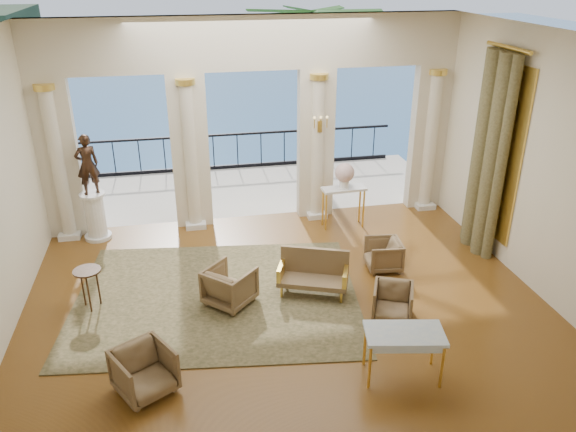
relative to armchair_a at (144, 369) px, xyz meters
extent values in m
plane|color=#46290D|center=(2.34, 1.58, -0.37)|extent=(9.00, 9.00, 0.00)
plane|color=#F0E6C9|center=(2.34, -2.42, 1.88)|extent=(9.00, 0.00, 9.00)
plane|color=#F0E6C9|center=(6.84, 1.58, 1.88)|extent=(0.00, 8.00, 8.00)
plane|color=white|center=(2.34, 1.58, 4.13)|extent=(9.00, 9.00, 0.00)
cube|color=beige|center=(2.34, 5.43, 3.58)|extent=(9.00, 0.30, 1.10)
cube|color=beige|center=(-1.76, 5.43, 1.33)|extent=(0.80, 0.30, 3.40)
cylinder|color=beige|center=(-1.76, 5.25, 1.23)|extent=(0.28, 0.28, 3.20)
cylinder|color=#E6BC4B|center=(-1.76, 5.25, 2.88)|extent=(0.40, 0.40, 0.12)
cube|color=silver|center=(-1.76, 5.25, -0.31)|extent=(0.45, 0.45, 0.12)
cube|color=beige|center=(0.94, 5.43, 1.33)|extent=(0.80, 0.30, 3.40)
cylinder|color=beige|center=(0.94, 5.25, 1.23)|extent=(0.28, 0.28, 3.20)
cylinder|color=#E6BC4B|center=(0.94, 5.25, 2.88)|extent=(0.40, 0.40, 0.12)
cube|color=silver|center=(0.94, 5.25, -0.31)|extent=(0.45, 0.45, 0.12)
cube|color=beige|center=(3.74, 5.43, 1.33)|extent=(0.80, 0.30, 3.40)
cylinder|color=beige|center=(3.74, 5.25, 1.23)|extent=(0.28, 0.28, 3.20)
cylinder|color=#E6BC4B|center=(3.74, 5.25, 2.88)|extent=(0.40, 0.40, 0.12)
cube|color=silver|center=(3.74, 5.25, -0.31)|extent=(0.45, 0.45, 0.12)
cube|color=beige|center=(6.44, 5.43, 1.33)|extent=(0.80, 0.30, 3.40)
cylinder|color=beige|center=(6.44, 5.25, 1.23)|extent=(0.28, 0.28, 3.20)
cylinder|color=#E6BC4B|center=(6.44, 5.25, 2.88)|extent=(0.40, 0.40, 0.12)
cube|color=silver|center=(6.44, 5.25, -0.31)|extent=(0.45, 0.45, 0.12)
cube|color=beige|center=(2.34, 7.38, -0.42)|extent=(10.00, 3.60, 0.10)
cube|color=black|center=(2.34, 8.98, 0.63)|extent=(9.00, 0.06, 0.06)
cube|color=black|center=(2.34, 8.98, -0.32)|extent=(9.00, 0.06, 0.10)
cylinder|color=black|center=(2.34, 8.98, 0.13)|extent=(0.03, 0.03, 1.00)
cylinder|color=black|center=(-1.76, 8.98, 0.13)|extent=(0.03, 0.03, 1.00)
cylinder|color=black|center=(6.44, 8.98, 0.13)|extent=(0.03, 0.03, 1.00)
cylinder|color=#4C3823|center=(4.34, 8.18, 1.73)|extent=(0.20, 0.20, 4.20)
plane|color=#23508D|center=(2.34, 61.58, -6.37)|extent=(160.00, 160.00, 0.00)
cylinder|color=brown|center=(6.64, 2.63, 1.63)|extent=(0.26, 0.26, 4.00)
cylinder|color=brown|center=(6.60, 3.08, 1.63)|extent=(0.32, 0.32, 4.00)
cylinder|color=brown|center=(6.64, 3.53, 1.63)|extent=(0.26, 0.26, 4.00)
cylinder|color=#E6BC4B|center=(6.69, 3.08, 3.68)|extent=(0.08, 1.40, 0.08)
cube|color=#E6BC4B|center=(6.81, 3.08, 1.73)|extent=(0.04, 1.60, 3.40)
cube|color=#E6BC4B|center=(3.74, 5.11, 1.83)|extent=(0.10, 0.04, 0.25)
cylinder|color=#E6BC4B|center=(3.60, 5.03, 1.93)|extent=(0.02, 0.02, 0.22)
cylinder|color=#E6BC4B|center=(3.74, 5.03, 1.93)|extent=(0.02, 0.02, 0.22)
cylinder|color=#E6BC4B|center=(3.88, 5.03, 1.93)|extent=(0.02, 0.02, 0.22)
cube|color=#2E3018|center=(1.17, 2.21, -0.36)|extent=(5.42, 4.47, 0.02)
imported|color=#43381F|center=(0.00, 0.00, 0.00)|extent=(0.97, 0.95, 0.75)
imported|color=#43381F|center=(4.00, 1.01, -0.05)|extent=(0.82, 0.80, 0.66)
imported|color=#43381F|center=(4.42, 2.61, -0.04)|extent=(0.66, 0.70, 0.66)
imported|color=#43381F|center=(1.38, 1.98, 0.01)|extent=(1.02, 1.01, 0.76)
cube|color=#43381F|center=(2.86, 1.96, -0.10)|extent=(1.33, 0.91, 0.09)
cube|color=#43381F|center=(2.94, 2.18, 0.19)|extent=(1.18, 0.51, 0.50)
cube|color=#E6BC4B|center=(2.32, 2.17, 0.06)|extent=(0.25, 0.50, 0.24)
cube|color=#E6BC4B|center=(3.40, 1.75, 0.06)|extent=(0.25, 0.50, 0.24)
cylinder|color=#E6BC4B|center=(2.29, 1.96, -0.26)|extent=(0.05, 0.05, 0.23)
cylinder|color=#E6BC4B|center=(3.28, 1.58, -0.26)|extent=(0.05, 0.05, 0.23)
cylinder|color=#E6BC4B|center=(2.44, 2.34, -0.26)|extent=(0.05, 0.05, 0.23)
cylinder|color=#E6BC4B|center=(3.43, 1.96, -0.26)|extent=(0.05, 0.05, 0.23)
cube|color=#A7BCD1|center=(3.60, -0.39, 0.36)|extent=(1.20, 0.80, 0.05)
cylinder|color=#E6BC4B|center=(3.06, -0.54, -0.02)|extent=(0.04, 0.04, 0.71)
cylinder|color=#E6BC4B|center=(4.05, -0.73, -0.02)|extent=(0.04, 0.04, 0.71)
cylinder|color=#E6BC4B|center=(3.16, -0.05, -0.02)|extent=(0.04, 0.04, 0.71)
cylinder|color=#E6BC4B|center=(4.14, -0.24, -0.02)|extent=(0.04, 0.04, 0.71)
cylinder|color=silver|center=(-1.16, 5.08, -0.34)|extent=(0.57, 0.57, 0.08)
cylinder|color=silver|center=(-1.16, 5.08, 0.15)|extent=(0.42, 0.42, 0.91)
cylinder|color=silver|center=(-1.16, 5.08, 0.64)|extent=(0.53, 0.53, 0.06)
imported|color=#301F15|center=(-1.16, 5.08, 1.31)|extent=(0.54, 0.45, 1.28)
cube|color=silver|center=(4.20, 4.63, 0.52)|extent=(0.99, 0.43, 0.05)
cylinder|color=#E6BC4B|center=(3.78, 4.47, 0.06)|extent=(0.05, 0.05, 0.87)
cylinder|color=#E6BC4B|center=(4.64, 4.52, 0.06)|extent=(0.05, 0.05, 0.87)
cylinder|color=#E6BC4B|center=(3.76, 4.74, 0.06)|extent=(0.05, 0.05, 0.87)
cylinder|color=#E6BC4B|center=(4.63, 4.79, 0.06)|extent=(0.05, 0.05, 0.87)
cylinder|color=white|center=(4.20, 4.63, 0.68)|extent=(0.21, 0.21, 0.27)
sphere|color=#E09FA0|center=(4.20, 4.63, 0.90)|extent=(0.43, 0.43, 0.43)
cylinder|color=black|center=(-0.97, 2.30, 0.36)|extent=(0.46, 0.46, 0.03)
cylinder|color=black|center=(-0.84, 2.37, -0.02)|extent=(0.03, 0.03, 0.72)
cylinder|color=black|center=(-1.10, 2.38, -0.02)|extent=(0.03, 0.03, 0.72)
cylinder|color=black|center=(-0.98, 2.15, -0.02)|extent=(0.03, 0.03, 0.72)
camera|label=1|loc=(0.73, -6.39, 5.12)|focal=35.00mm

